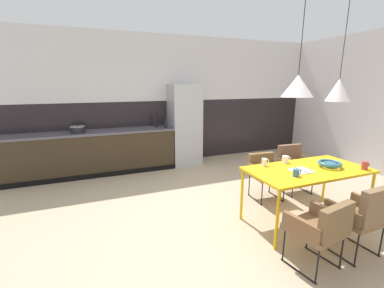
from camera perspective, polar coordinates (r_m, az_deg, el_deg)
The scene contains 21 objects.
ground_plane at distance 3.87m, azimuth 9.91°, elevation -15.27°, with size 9.68×9.68×0.00m, color tan.
back_wall_splashback_dark at distance 6.22m, azimuth -4.07°, elevation 2.94°, with size 7.45×0.12×1.44m, color black.
back_wall_panel_upper at distance 6.13m, azimuth -4.30°, elevation 16.35°, with size 7.45×0.12×1.44m, color silver.
kitchen_counter at distance 5.65m, azimuth -21.44°, elevation -1.88°, with size 3.41×0.63×0.89m.
refrigerator_column at distance 5.90m, azimuth -1.65°, elevation 4.24°, with size 0.66×0.60×1.82m, color #ADAFB2.
dining_table at distance 3.71m, azimuth 24.23°, elevation -5.73°, with size 1.59×0.80×0.75m.
armchair_head_of_table at distance 4.35m, azimuth 15.81°, elevation -5.40°, with size 0.51×0.50×0.72m.
armchair_near_window at distance 3.33m, azimuth 33.77°, elevation -12.36°, with size 0.51×0.49×0.83m.
armchair_corner_seat at distance 4.77m, azimuth 21.50°, elevation -3.86°, with size 0.51×0.49×0.80m.
armchair_by_stool at distance 2.92m, azimuth 26.85°, elevation -15.74°, with size 0.55×0.54×0.75m.
fruit_bowl at distance 3.88m, azimuth 28.18°, elevation -3.85°, with size 0.30×0.30×0.07m.
open_book at distance 3.56m, azimuth 23.00°, elevation -5.45°, with size 0.26×0.23×0.02m.
mug_tall_blue at distance 3.60m, azimuth 15.73°, elevation -3.88°, with size 0.12×0.07×0.10m.
mug_wide_latte at distance 3.83m, azimuth 19.98°, elevation -3.21°, with size 0.13×0.09×0.10m.
mug_glass_clear at distance 3.33m, azimuth 22.07°, elevation -5.91°, with size 0.12×0.07×0.09m.
mug_short_terracotta at distance 4.00m, azimuth 33.92°, elevation -3.97°, with size 0.12×0.07×0.10m.
cooking_pot at distance 5.52m, azimuth -23.97°, elevation 2.97°, with size 0.28×0.28×0.15m.
bottle_spice_small at distance 5.61m, azimuth -5.86°, elevation 4.62°, with size 0.06×0.06×0.25m.
bottle_oil_tall at distance 5.74m, azimuth -8.01°, elevation 4.95°, with size 0.06×0.06×0.29m.
pendant_lamp_over_table_near at distance 3.29m, azimuth 22.33°, elevation 11.80°, with size 0.36×0.36×1.16m.
pendant_lamp_over_table_far at distance 3.74m, azimuth 29.65°, elevation 10.35°, with size 0.28×0.28×1.22m.
Camera 1 is at (-1.82, -2.88, 1.84)m, focal length 24.11 mm.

